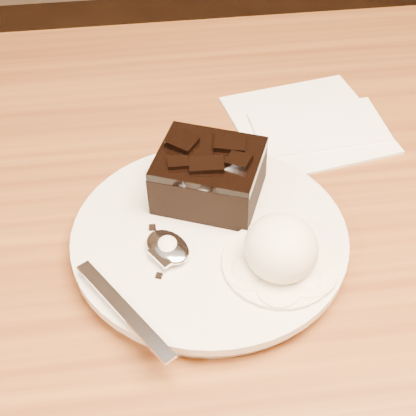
{
  "coord_description": "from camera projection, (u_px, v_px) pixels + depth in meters",
  "views": [
    {
      "loc": [
        -0.12,
        -0.4,
        1.18
      ],
      "look_at": [
        -0.06,
        -0.0,
        0.79
      ],
      "focal_mm": 56.71,
      "sensor_mm": 36.0,
      "label": 1
    }
  ],
  "objects": [
    {
      "name": "crumb_c",
      "position": [
        269.0,
        223.0,
        0.57
      ],
      "size": [
        0.01,
        0.01,
        0.0
      ],
      "primitive_type": "cube",
      "rotation": [
        0.0,
        0.0,
        0.84
      ],
      "color": "black",
      "rests_on": "plate"
    },
    {
      "name": "melt_puddle",
      "position": [
        279.0,
        264.0,
        0.54
      ],
      "size": [
        0.1,
        0.1,
        0.0
      ],
      "primitive_type": "cylinder",
      "color": "white",
      "rests_on": "plate"
    },
    {
      "name": "ice_cream_scoop",
      "position": [
        281.0,
        248.0,
        0.52
      ],
      "size": [
        0.06,
        0.06,
        0.05
      ],
      "primitive_type": "ellipsoid",
      "color": "white",
      "rests_on": "plate"
    },
    {
      "name": "spoon",
      "position": [
        168.0,
        248.0,
        0.55
      ],
      "size": [
        0.12,
        0.17,
        0.01
      ],
      "primitive_type": null,
      "rotation": [
        0.0,
        0.0,
        0.56
      ],
      "color": "silver",
      "rests_on": "plate"
    },
    {
      "name": "plate",
      "position": [
        210.0,
        241.0,
        0.57
      ],
      "size": [
        0.24,
        0.24,
        0.02
      ],
      "primitive_type": "cylinder",
      "color": "silver",
      "rests_on": "dining_table"
    },
    {
      "name": "crumb_b",
      "position": [
        159.0,
        276.0,
        0.53
      ],
      "size": [
        0.01,
        0.01,
        0.0
      ],
      "primitive_type": "cube",
      "rotation": [
        0.0,
        0.0,
        1.21
      ],
      "color": "black",
      "rests_on": "plate"
    },
    {
      "name": "brownie",
      "position": [
        209.0,
        178.0,
        0.59
      ],
      "size": [
        0.11,
        0.11,
        0.04
      ],
      "primitive_type": "cube",
      "rotation": [
        0.0,
        0.0,
        -0.4
      ],
      "color": "black",
      "rests_on": "plate"
    },
    {
      "name": "napkin",
      "position": [
        307.0,
        123.0,
        0.71
      ],
      "size": [
        0.17,
        0.17,
        0.01
      ],
      "primitive_type": "cube",
      "rotation": [
        0.0,
        0.0,
        0.18
      ],
      "color": "white",
      "rests_on": "dining_table"
    },
    {
      "name": "crumb_a",
      "position": [
        152.0,
        227.0,
        0.57
      ],
      "size": [
        0.01,
        0.01,
        0.0
      ],
      "primitive_type": "cube",
      "rotation": [
        0.0,
        0.0,
        0.01
      ],
      "color": "black",
      "rests_on": "plate"
    }
  ]
}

